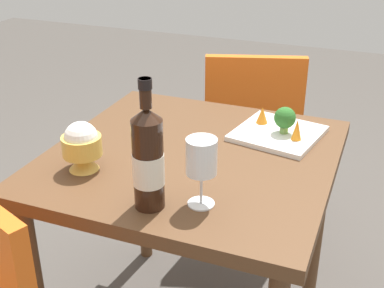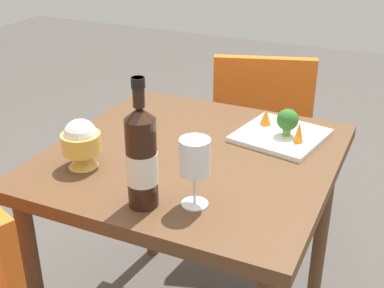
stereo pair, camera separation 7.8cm
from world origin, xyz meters
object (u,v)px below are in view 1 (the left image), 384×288
(rice_bowl, at_px, (82,145))
(serving_plate, at_px, (278,133))
(chair_by_wall, at_px, (252,124))
(carrot_garnish_left, at_px, (297,130))
(wine_bottle, at_px, (148,159))
(broccoli_floret, at_px, (285,118))
(wine_glass, at_px, (201,158))
(carrot_garnish_right, at_px, (262,115))

(rice_bowl, bearing_deg, serving_plate, -137.65)
(chair_by_wall, xyz_separation_m, carrot_garnish_left, (-0.28, 0.54, 0.25))
(chair_by_wall, distance_m, wine_bottle, 1.07)
(rice_bowl, bearing_deg, chair_by_wall, -104.65)
(wine_bottle, relative_size, carrot_garnish_left, 4.94)
(broccoli_floret, xyz_separation_m, carrot_garnish_left, (-0.05, 0.03, -0.02))
(wine_bottle, distance_m, rice_bowl, 0.28)
(serving_plate, height_order, carrot_garnish_left, carrot_garnish_left)
(wine_bottle, height_order, wine_glass, wine_bottle)
(wine_bottle, xyz_separation_m, broccoli_floret, (-0.22, -0.51, -0.06))
(rice_bowl, height_order, serving_plate, rice_bowl)
(chair_by_wall, bearing_deg, rice_bowl, -122.23)
(chair_by_wall, distance_m, carrot_garnish_right, 0.54)
(rice_bowl, bearing_deg, broccoli_floret, -139.25)
(wine_bottle, distance_m, carrot_garnish_right, 0.59)
(rice_bowl, distance_m, serving_plate, 0.62)
(wine_bottle, xyz_separation_m, carrot_garnish_right, (-0.14, -0.56, -0.09))
(wine_bottle, distance_m, serving_plate, 0.57)
(rice_bowl, height_order, carrot_garnish_left, rice_bowl)
(chair_by_wall, distance_m, carrot_garnish_left, 0.66)
(carrot_garnish_right, bearing_deg, wine_bottle, 76.40)
(rice_bowl, distance_m, carrot_garnish_left, 0.64)
(rice_bowl, height_order, carrot_garnish_right, rice_bowl)
(rice_bowl, bearing_deg, carrot_garnish_left, -144.22)
(serving_plate, distance_m, broccoli_floret, 0.06)
(wine_glass, xyz_separation_m, carrot_garnish_right, (-0.02, -0.51, -0.08))
(chair_by_wall, bearing_deg, broccoli_floret, -82.91)
(wine_bottle, xyz_separation_m, wine_glass, (-0.12, -0.05, -0.00))
(carrot_garnish_left, bearing_deg, wine_bottle, 60.88)
(wine_bottle, distance_m, broccoli_floret, 0.56)
(serving_plate, relative_size, carrot_garnish_left, 4.38)
(wine_glass, distance_m, carrot_garnish_left, 0.46)
(wine_glass, distance_m, broccoli_floret, 0.48)
(serving_plate, bearing_deg, wine_bottle, 68.77)
(serving_plate, bearing_deg, carrot_garnish_left, 148.39)
(wine_glass, height_order, broccoli_floret, wine_glass)
(serving_plate, bearing_deg, broccoli_floret, 162.79)
(wine_bottle, height_order, rice_bowl, wine_bottle)
(carrot_garnish_left, bearing_deg, chair_by_wall, -62.77)
(wine_bottle, relative_size, serving_plate, 1.13)
(wine_bottle, relative_size, carrot_garnish_right, 5.88)
(wine_glass, bearing_deg, rice_bowl, -7.87)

